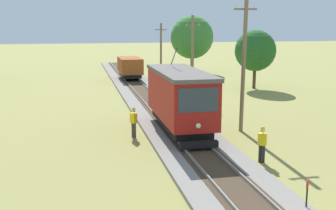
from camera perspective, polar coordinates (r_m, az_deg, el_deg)
red_tram at (r=25.53m, az=1.58°, el=0.96°), size 2.60×8.54×4.79m
freight_car at (r=49.52m, az=-5.07°, el=5.03°), size 2.40×5.20×2.31m
utility_pole_near_tram at (r=26.14m, az=10.02°, el=5.65°), size 1.40×0.50×8.37m
utility_pole_mid at (r=37.24m, az=3.27°, el=6.43°), size 1.40×0.37×7.20m
utility_pole_far at (r=51.10m, az=-0.94°, el=7.28°), size 1.40×0.39×6.53m
trackside_signal_marker at (r=16.21m, az=17.95°, el=-11.14°), size 0.21×0.21×1.18m
track_worker at (r=20.97m, az=12.39°, el=-4.90°), size 0.44×0.43×1.78m
second_worker at (r=25.02m, az=-4.58°, el=-2.10°), size 0.42×0.45×1.78m
tree_right_near at (r=57.38m, az=3.19°, el=8.96°), size 5.65×5.65×7.49m
tree_left_far at (r=44.10m, az=11.50°, el=7.08°), size 4.11×4.11×5.88m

